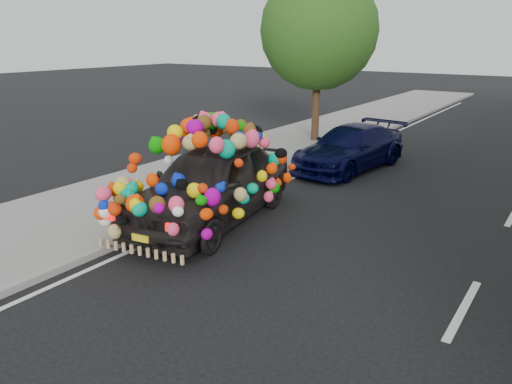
% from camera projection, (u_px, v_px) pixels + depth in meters
% --- Properties ---
extents(ground, '(100.00, 100.00, 0.00)m').
position_uv_depth(ground, '(258.00, 252.00, 9.19)').
color(ground, black).
rests_on(ground, ground).
extents(sidewalk, '(4.00, 60.00, 0.12)m').
position_uv_depth(sidewalk, '(103.00, 207.00, 11.47)').
color(sidewalk, gray).
rests_on(sidewalk, ground).
extents(kerb, '(0.15, 60.00, 0.13)m').
position_uv_depth(kerb, '(165.00, 224.00, 10.43)').
color(kerb, gray).
rests_on(kerb, ground).
extents(lane_markings, '(6.00, 50.00, 0.01)m').
position_uv_depth(lane_markings, '(463.00, 309.00, 7.27)').
color(lane_markings, silver).
rests_on(lane_markings, ground).
extents(tree_near_sidewalk, '(4.20, 4.20, 6.13)m').
position_uv_depth(tree_near_sidewalk, '(318.00, 30.00, 17.55)').
color(tree_near_sidewalk, '#332114').
rests_on(tree_near_sidewalk, ground).
extents(plush_art_car, '(3.02, 5.31, 2.30)m').
position_uv_depth(plush_art_car, '(211.00, 167.00, 10.49)').
color(plush_art_car, black).
rests_on(plush_art_car, ground).
extents(navy_sedan, '(2.35, 4.59, 1.27)m').
position_uv_depth(navy_sedan, '(350.00, 148.00, 14.88)').
color(navy_sedan, black).
rests_on(navy_sedan, ground).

